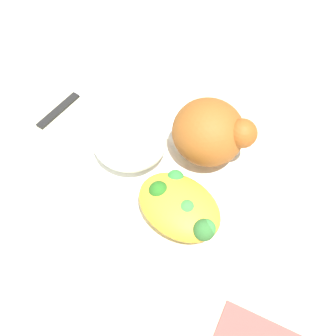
{
  "coord_description": "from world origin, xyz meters",
  "views": [
    {
      "loc": [
        0.18,
        -0.2,
        0.42
      ],
      "look_at": [
        0.0,
        0.0,
        0.03
      ],
      "focal_mm": 40.79,
      "sensor_mm": 36.0,
      "label": 1
    }
  ],
  "objects_px": {
    "plate": "(168,176)",
    "knife": "(76,95)",
    "fork": "(92,101)",
    "roasted_chicken": "(210,132)",
    "mac_cheese_with_broccoli": "(180,206)",
    "rice_pile": "(130,140)"
  },
  "relations": [
    {
      "from": "plate",
      "to": "knife",
      "type": "xyz_separation_m",
      "value": [
        -0.21,
        0.02,
        -0.01
      ]
    },
    {
      "from": "fork",
      "to": "knife",
      "type": "xyz_separation_m",
      "value": [
        -0.03,
        -0.01,
        0.0
      ]
    },
    {
      "from": "roasted_chicken",
      "to": "fork",
      "type": "xyz_separation_m",
      "value": [
        -0.2,
        -0.03,
        -0.06
      ]
    },
    {
      "from": "mac_cheese_with_broccoli",
      "to": "fork",
      "type": "relative_size",
      "value": 0.75
    },
    {
      "from": "roasted_chicken",
      "to": "rice_pile",
      "type": "bearing_deg",
      "value": -139.85
    },
    {
      "from": "plate",
      "to": "fork",
      "type": "distance_m",
      "value": 0.18
    },
    {
      "from": "plate",
      "to": "rice_pile",
      "type": "relative_size",
      "value": 2.64
    },
    {
      "from": "plate",
      "to": "knife",
      "type": "distance_m",
      "value": 0.21
    },
    {
      "from": "roasted_chicken",
      "to": "fork",
      "type": "bearing_deg",
      "value": -171.85
    },
    {
      "from": "rice_pile",
      "to": "mac_cheese_with_broccoli",
      "type": "height_order",
      "value": "rice_pile"
    },
    {
      "from": "rice_pile",
      "to": "knife",
      "type": "xyz_separation_m",
      "value": [
        -0.15,
        0.03,
        -0.04
      ]
    },
    {
      "from": "roasted_chicken",
      "to": "fork",
      "type": "height_order",
      "value": "roasted_chicken"
    },
    {
      "from": "rice_pile",
      "to": "mac_cheese_with_broccoli",
      "type": "bearing_deg",
      "value": -15.01
    },
    {
      "from": "plate",
      "to": "rice_pile",
      "type": "bearing_deg",
      "value": -173.79
    },
    {
      "from": "mac_cheese_with_broccoli",
      "to": "fork",
      "type": "distance_m",
      "value": 0.24
    },
    {
      "from": "plate",
      "to": "roasted_chicken",
      "type": "height_order",
      "value": "roasted_chicken"
    },
    {
      "from": "mac_cheese_with_broccoli",
      "to": "roasted_chicken",
      "type": "bearing_deg",
      "value": 108.7
    },
    {
      "from": "roasted_chicken",
      "to": "knife",
      "type": "bearing_deg",
      "value": -171.06
    },
    {
      "from": "mac_cheese_with_broccoli",
      "to": "knife",
      "type": "xyz_separation_m",
      "value": [
        -0.26,
        0.06,
        -0.04
      ]
    },
    {
      "from": "plate",
      "to": "knife",
      "type": "bearing_deg",
      "value": 173.68
    },
    {
      "from": "roasted_chicken",
      "to": "mac_cheese_with_broccoli",
      "type": "height_order",
      "value": "roasted_chicken"
    },
    {
      "from": "fork",
      "to": "knife",
      "type": "bearing_deg",
      "value": -165.84
    }
  ]
}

